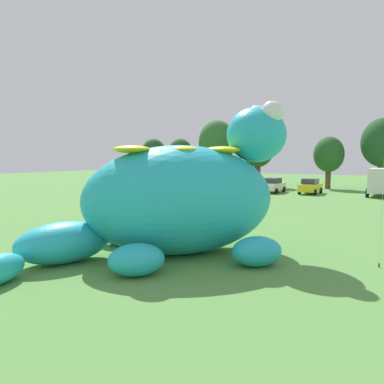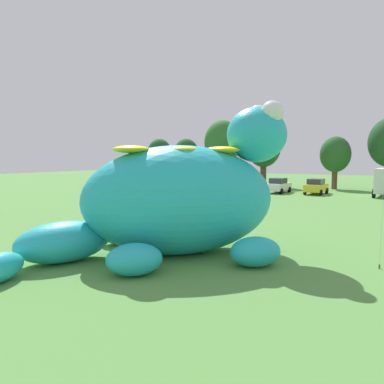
{
  "view_description": "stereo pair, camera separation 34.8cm",
  "coord_description": "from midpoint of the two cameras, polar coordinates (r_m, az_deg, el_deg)",
  "views": [
    {
      "loc": [
        7.0,
        -13.42,
        3.98
      ],
      "look_at": [
        -0.1,
        0.53,
        2.51
      ],
      "focal_mm": 33.57,
      "sensor_mm": 36.0,
      "label": 1
    },
    {
      "loc": [
        7.3,
        -13.25,
        3.98
      ],
      "look_at": [
        -0.1,
        0.53,
        2.51
      ],
      "focal_mm": 33.57,
      "sensor_mm": 36.0,
      "label": 2
    }
  ],
  "objects": [
    {
      "name": "ground_plane",
      "position": [
        15.65,
        0.03,
        -9.37
      ],
      "size": [
        160.0,
        160.0,
        0.0
      ],
      "primitive_type": "plane",
      "color": "#568E42"
    },
    {
      "name": "giant_inflatable_creature",
      "position": [
        14.84,
        -1.2,
        -1.02
      ],
      "size": [
        9.43,
        11.53,
        6.37
      ],
      "color": "#23B2C6",
      "rests_on": "ground"
    },
    {
      "name": "car_green",
      "position": [
        44.94,
        3.55,
        1.37
      ],
      "size": [
        2.0,
        4.13,
        1.72
      ],
      "color": "#1E7238",
      "rests_on": "ground"
    },
    {
      "name": "car_black",
      "position": [
        44.09,
        8.62,
        1.24
      ],
      "size": [
        2.07,
        4.17,
        1.72
      ],
      "color": "black",
      "rests_on": "ground"
    },
    {
      "name": "car_white",
      "position": [
        42.76,
        13.79,
        1.02
      ],
      "size": [
        2.3,
        4.27,
        1.72
      ],
      "color": "white",
      "rests_on": "ground"
    },
    {
      "name": "car_yellow",
      "position": [
        42.41,
        19.33,
        0.84
      ],
      "size": [
        2.26,
        4.26,
        1.72
      ],
      "color": "yellow",
      "rests_on": "ground"
    },
    {
      "name": "tree_far_left",
      "position": [
        60.55,
        -5.0,
        6.06
      ],
      "size": [
        4.08,
        4.08,
        7.24
      ],
      "color": "brown",
      "rests_on": "ground"
    },
    {
      "name": "tree_left",
      "position": [
        56.47,
        -0.75,
        6.0
      ],
      "size": [
        3.97,
        3.97,
        7.05
      ],
      "color": "brown",
      "rests_on": "ground"
    },
    {
      "name": "tree_mid_left",
      "position": [
        53.7,
        5.08,
        7.8
      ],
      "size": [
        5.42,
        5.42,
        9.61
      ],
      "color": "brown",
      "rests_on": "ground"
    },
    {
      "name": "tree_centre_left",
      "position": [
        52.12,
        11.52,
        6.97
      ],
      "size": [
        4.78,
        4.78,
        8.48
      ],
      "color": "brown",
      "rests_on": "ground"
    },
    {
      "name": "tree_centre",
      "position": [
        50.16,
        22.0,
        5.51
      ],
      "size": [
        3.84,
        3.84,
        6.81
      ],
      "color": "brown",
      "rests_on": "ground"
    }
  ]
}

